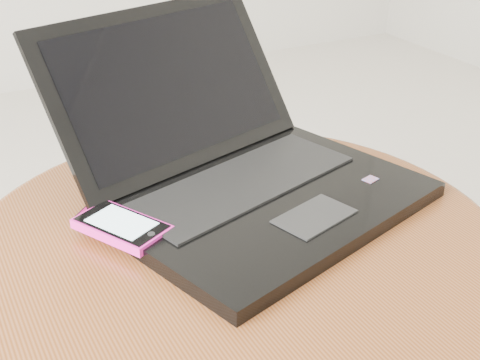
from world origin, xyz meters
TOP-DOWN VIEW (x-y plane):
  - table at (0.05, -0.06)m, footprint 0.63×0.63m
  - laptop at (0.10, 0.02)m, footprint 0.45×0.47m
  - phone_black at (-0.04, 0.02)m, footprint 0.14×0.14m
  - phone_pink at (-0.06, -0.01)m, footprint 0.10×0.12m

SIDE VIEW (x-z plane):
  - table at x=0.05m, z-range 0.14..0.65m
  - phone_black at x=-0.04m, z-range 0.50..0.52m
  - phone_pink at x=-0.06m, z-range 0.51..0.53m
  - laptop at x=0.10m, z-range 0.44..0.65m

